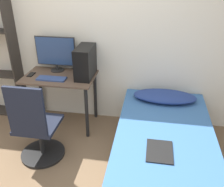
{
  "coord_description": "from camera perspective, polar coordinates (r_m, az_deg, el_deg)",
  "views": [
    {
      "loc": [
        0.88,
        -1.59,
        2.01
      ],
      "look_at": [
        0.48,
        0.79,
        0.75
      ],
      "focal_mm": 40.0,
      "sensor_mm": 36.0,
      "label": 1
    }
  ],
  "objects": [
    {
      "name": "desk",
      "position": [
        3.34,
        -11.72,
        1.91
      ],
      "size": [
        0.91,
        0.57,
        0.73
      ],
      "color": "brown",
      "rests_on": "ground_plane"
    },
    {
      "name": "wall_back",
      "position": [
        3.32,
        -6.23,
        14.13
      ],
      "size": [
        8.0,
        0.05,
        2.5
      ],
      "color": "silver",
      "rests_on": "ground_plane"
    },
    {
      "name": "pillow",
      "position": [
        3.19,
        11.96,
        -0.62
      ],
      "size": [
        0.78,
        0.36,
        0.11
      ],
      "color": "navy",
      "rests_on": "bed"
    },
    {
      "name": "keyboard",
      "position": [
        3.21,
        -13.66,
        3.32
      ],
      "size": [
        0.36,
        0.14,
        0.02
      ],
      "color": "#33477A",
      "rests_on": "desk"
    },
    {
      "name": "monitor",
      "position": [
        3.4,
        -12.75,
        9.1
      ],
      "size": [
        0.54,
        0.18,
        0.46
      ],
      "color": "black",
      "rests_on": "desk"
    },
    {
      "name": "magazine",
      "position": [
        2.38,
        10.8,
        -12.81
      ],
      "size": [
        0.24,
        0.32,
        0.01
      ],
      "color": "black",
      "rests_on": "bed"
    },
    {
      "name": "bed",
      "position": [
        2.8,
        11.61,
        -12.41
      ],
      "size": [
        1.03,
        1.85,
        0.48
      ],
      "color": "#4C3D2D",
      "rests_on": "ground_plane"
    },
    {
      "name": "office_chair",
      "position": [
        2.89,
        -16.82,
        -8.32
      ],
      "size": [
        0.51,
        0.51,
        0.98
      ],
      "color": "black",
      "rests_on": "ground_plane"
    },
    {
      "name": "pc_tower",
      "position": [
        3.16,
        -6.13,
        7.18
      ],
      "size": [
        0.2,
        0.42,
        0.39
      ],
      "color": "black",
      "rests_on": "desk"
    },
    {
      "name": "phone",
      "position": [
        3.42,
        -17.99,
        4.16
      ],
      "size": [
        0.07,
        0.14,
        0.01
      ],
      "color": "black",
      "rests_on": "desk"
    }
  ]
}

